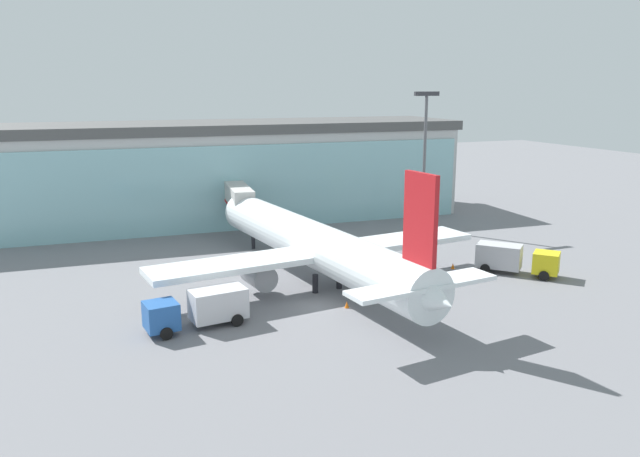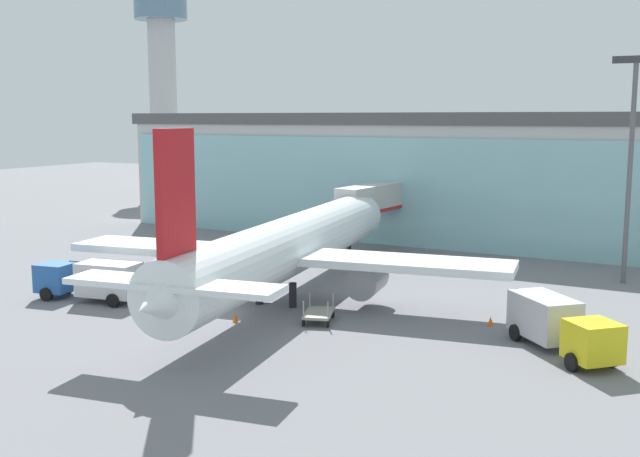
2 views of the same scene
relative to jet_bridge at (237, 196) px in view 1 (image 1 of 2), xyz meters
The scene contains 10 objects.
ground 25.85m from the jet_bridge, 89.72° to the right, with size 240.00×240.00×0.00m, color slate.
terminal_building 10.41m from the jet_bridge, 89.34° to the left, with size 64.08×18.23×12.58m.
jet_bridge is the anchor object (origin of this frame).
apron_light_mast 22.82m from the jet_bridge, 13.42° to the right, with size 3.20×0.40×16.44m.
airplane 20.31m from the jet_bridge, 85.55° to the right, with size 30.23×36.59×11.60m.
catering_truck 28.36m from the jet_bridge, 110.58° to the right, with size 7.51×3.20×2.65m.
fuel_truck 31.46m from the jet_bridge, 50.85° to the right, with size 6.52×6.90×2.65m.
baggage_cart 25.58m from the jet_bridge, 76.27° to the right, with size 2.35×3.15×1.50m.
safety_cone_nose 27.18m from the jet_bridge, 86.68° to the right, with size 0.36×0.36×0.55m, color orange.
safety_cone_wingtip 26.31m from the jet_bridge, 53.46° to the right, with size 0.36×0.36×0.55m, color orange.
Camera 1 is at (-18.22, -43.48, 17.03)m, focal length 35.00 mm.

